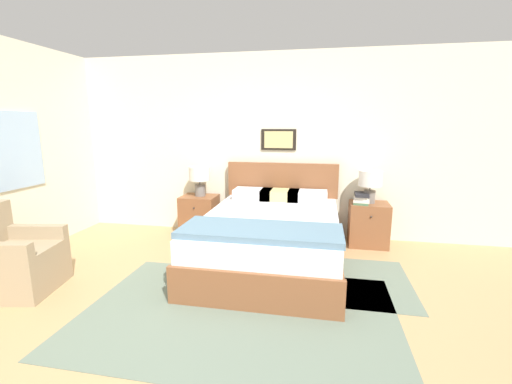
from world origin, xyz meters
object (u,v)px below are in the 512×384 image
object	(u,v)px
bed	(271,237)
table_lamp_near_window	(200,176)
nightstand_by_door	(368,224)
table_lamp_by_door	(370,181)
armchair	(14,262)
nightstand_near_window	(200,215)

from	to	relation	value
bed	table_lamp_near_window	world-z (taller)	bed
nightstand_by_door	table_lamp_by_door	bearing A→B (deg)	115.73
bed	armchair	world-z (taller)	bed
bed	nightstand_near_window	distance (m)	1.47
armchair	nightstand_by_door	world-z (taller)	armchair
nightstand_near_window	table_lamp_by_door	bearing A→B (deg)	0.40
armchair	table_lamp_by_door	xyz separation A→B (m)	(3.56, 2.02, 0.57)
armchair	nightstand_near_window	size ratio (longest dim) A/B	1.46
armchair	nightstand_by_door	distance (m)	4.09
nightstand_near_window	table_lamp_near_window	xyz separation A→B (m)	(0.01, 0.02, 0.58)
armchair	table_lamp_near_window	xyz separation A→B (m)	(1.19, 2.02, 0.57)
bed	armchair	size ratio (longest dim) A/B	2.56
nightstand_near_window	nightstand_by_door	size ratio (longest dim) A/B	1.00
armchair	nightstand_by_door	bearing A→B (deg)	109.06
nightstand_near_window	table_lamp_by_door	xyz separation A→B (m)	(2.38, 0.02, 0.58)
nightstand_by_door	nightstand_near_window	bearing A→B (deg)	180.00
bed	nightstand_by_door	distance (m)	1.47
nightstand_near_window	table_lamp_near_window	bearing A→B (deg)	48.89
bed	table_lamp_by_door	distance (m)	1.57
nightstand_by_door	table_lamp_near_window	size ratio (longest dim) A/B	1.34
bed	armchair	bearing A→B (deg)	-154.21
table_lamp_by_door	bed	bearing A→B (deg)	-143.63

